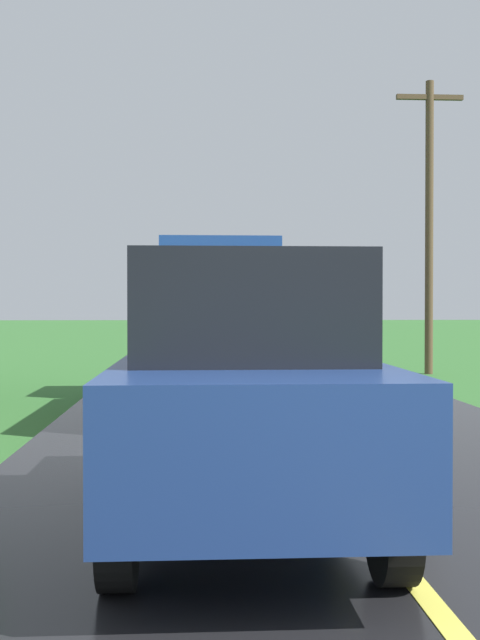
{
  "coord_description": "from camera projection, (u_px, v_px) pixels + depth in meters",
  "views": [
    {
      "loc": [
        -1.25,
        -1.51,
        1.65
      ],
      "look_at": [
        -0.35,
        13.81,
        1.4
      ],
      "focal_mm": 43.0,
      "sensor_mm": 36.0,
      "label": 1
    }
  ],
  "objects": [
    {
      "name": "banana_truck_near",
      "position": [
        222.0,
        318.0,
        12.9
      ],
      "size": [
        2.38,
        5.82,
        2.8
      ],
      "color": "#2D2D30",
      "rests_on": "road_surface"
    },
    {
      "name": "utility_pole_roadside",
      "position": [
        429.0,
        218.0,
        18.96
      ],
      "size": [
        1.67,
        0.2,
        7.25
      ],
      "color": "brown",
      "rests_on": "ground"
    },
    {
      "name": "following_car",
      "position": [
        243.0,
        388.0,
        5.49
      ],
      "size": [
        1.74,
        4.1,
        1.92
      ],
      "color": "navy",
      "rests_on": "road_surface"
    }
  ]
}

